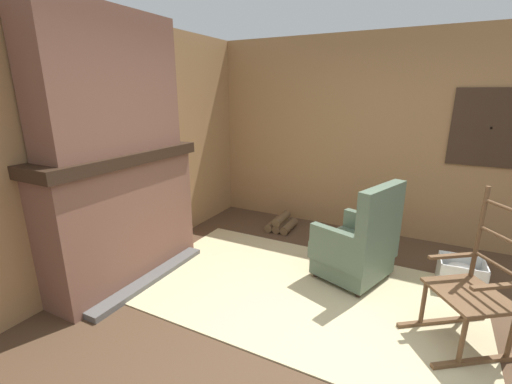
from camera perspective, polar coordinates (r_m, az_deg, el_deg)
name	(u,v)px	position (r m, az deg, el deg)	size (l,w,h in m)	color
ground_plane	(334,341)	(3.03, 12.89, -22.99)	(14.00, 14.00, 0.00)	#4C3523
wood_panel_wall_left	(99,152)	(3.81, -24.65, 6.09)	(0.06, 5.50, 2.64)	#9E7247
wood_panel_wall_back	(393,138)	(4.85, 21.89, 8.35)	(5.50, 0.09, 2.64)	#9E7247
fireplace_hearth	(125,217)	(3.77, -21.00, -3.90)	(0.65, 1.74, 1.34)	brown
chimney_breast	(109,83)	(3.57, -23.36, 16.35)	(0.39, 1.45, 1.28)	brown
area_rug	(301,290)	(3.56, 7.45, -15.96)	(3.24, 1.94, 0.01)	#C6B789
armchair	(358,246)	(3.71, 16.67, -8.68)	(0.84, 0.88, 1.06)	#516651
rocking_chair	(473,296)	(3.17, 32.50, -14.35)	(0.93, 0.86, 1.21)	brown
firewood_stack	(281,223)	(4.95, 4.25, -5.25)	(0.36, 0.44, 0.21)	brown
laundry_basket	(461,274)	(4.08, 30.95, -11.63)	(0.43, 0.37, 0.30)	white
oil_lamp_vase	(82,148)	(3.43, -27.05, 6.60)	(0.10, 0.10, 0.24)	#47708E
storage_case	(150,139)	(3.98, -17.23, 8.37)	(0.16, 0.22, 0.11)	gray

